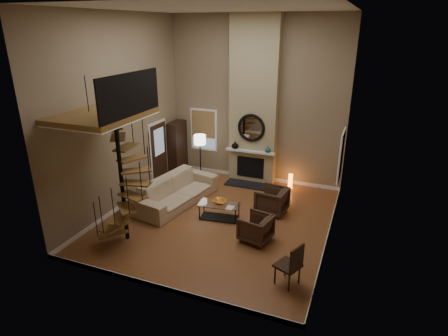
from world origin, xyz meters
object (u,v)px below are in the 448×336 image
at_px(hutch, 177,147).
at_px(coffee_table, 219,209).
at_px(accent_lamp, 290,181).
at_px(side_chair, 291,264).
at_px(floor_lamp, 200,144).
at_px(armchair_far, 258,229).
at_px(sofa, 177,191).
at_px(armchair_near, 274,201).

bearing_deg(hutch, coffee_table, -44.82).
distance_m(accent_lamp, side_chair, 5.09).
distance_m(coffee_table, floor_lamp, 2.89).
height_order(hutch, side_chair, hutch).
relative_size(coffee_table, floor_lamp, 0.71).
bearing_deg(armchair_far, hutch, -118.22).
bearing_deg(armchair_far, side_chair, 51.02).
distance_m(sofa, accent_lamp, 3.83).
xyz_separation_m(sofa, armchair_near, (2.94, 0.48, -0.04)).
relative_size(hutch, side_chair, 1.92).
bearing_deg(armchair_near, hutch, -106.53).
relative_size(hutch, armchair_far, 2.56).
bearing_deg(side_chair, sofa, 147.45).
distance_m(hutch, armchair_near, 4.56).
relative_size(floor_lamp, side_chair, 1.73).
height_order(armchair_near, accent_lamp, armchair_near).
bearing_deg(hutch, side_chair, -43.01).
relative_size(coffee_table, side_chair, 1.23).
relative_size(sofa, floor_lamp, 1.71).
xyz_separation_m(armchair_near, floor_lamp, (-2.92, 1.21, 1.06)).
height_order(armchair_far, accent_lamp, armchair_far).
bearing_deg(sofa, armchair_far, -102.17).
distance_m(coffee_table, side_chair, 3.30).
bearing_deg(sofa, coffee_table, -95.88).
xyz_separation_m(armchair_far, floor_lamp, (-2.93, 2.90, 1.06)).
distance_m(armchair_near, floor_lamp, 3.33).
height_order(sofa, armchair_near, sofa).
bearing_deg(armchair_far, accent_lamp, -168.79).
bearing_deg(coffee_table, floor_lamp, 126.16).
height_order(sofa, floor_lamp, floor_lamp).
bearing_deg(side_chair, coffee_table, 139.16).
xyz_separation_m(hutch, armchair_far, (4.14, -3.52, -0.60)).
bearing_deg(armchair_near, accent_lamp, -174.80).
bearing_deg(armchair_near, floor_lamp, -105.18).
xyz_separation_m(coffee_table, side_chair, (2.49, -2.15, 0.24)).
xyz_separation_m(armchair_near, side_chair, (1.15, -3.09, 0.17)).
height_order(sofa, side_chair, side_chair).
bearing_deg(hutch, accent_lamp, 0.59).
distance_m(hutch, side_chair, 7.23).
distance_m(armchair_near, coffee_table, 1.64).
distance_m(armchair_far, coffee_table, 1.56).
bearing_deg(sofa, floor_lamp, 9.21).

